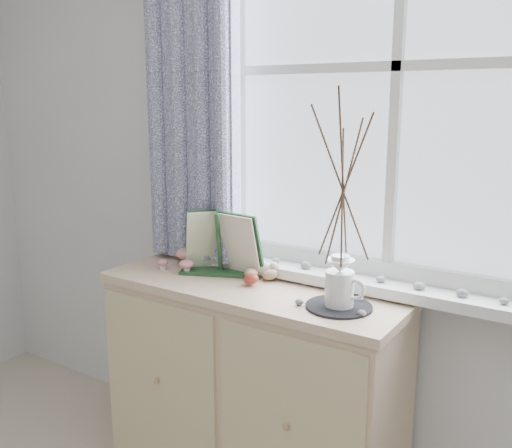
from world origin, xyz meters
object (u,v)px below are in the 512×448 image
object	(u,v)px
toadstool_cluster	(184,257)
sideboard	(252,386)
twig_pitcher	(343,183)
botanical_book	(217,243)

from	to	relation	value
toadstool_cluster	sideboard	bearing A→B (deg)	-2.95
toadstool_cluster	twig_pitcher	bearing A→B (deg)	-4.74
botanical_book	twig_pitcher	distance (m)	0.63
botanical_book	twig_pitcher	world-z (taller)	twig_pitcher
toadstool_cluster	twig_pitcher	world-z (taller)	twig_pitcher
sideboard	twig_pitcher	size ratio (longest dim) A/B	1.62
sideboard	botanical_book	xyz separation A→B (m)	(-0.18, 0.02, 0.56)
sideboard	botanical_book	distance (m)	0.58
botanical_book	twig_pitcher	bearing A→B (deg)	-29.49
sideboard	toadstool_cluster	xyz separation A→B (m)	(-0.35, 0.02, 0.47)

